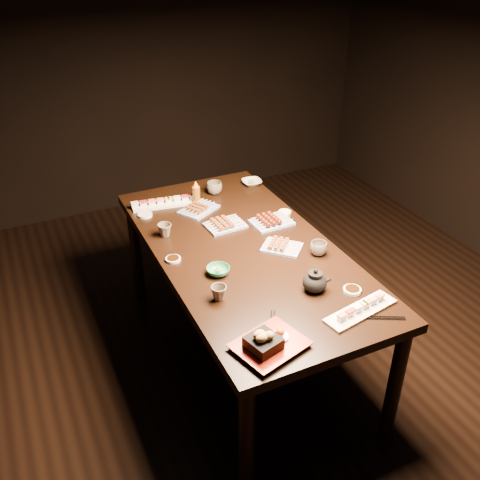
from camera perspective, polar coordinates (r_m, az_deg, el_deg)
name	(u,v)px	position (r m, az deg, el deg)	size (l,w,h in m)	color
ground	(291,376)	(3.17, 5.42, -14.25)	(5.00, 5.00, 0.00)	black
dining_table	(244,304)	(3.04, 0.40, -6.83)	(0.90, 1.80, 0.75)	black
sushi_platter_near	(361,308)	(2.43, 12.78, -7.08)	(0.37, 0.10, 0.04)	white
sushi_platter_far	(165,201)	(3.28, -8.05, 4.10)	(0.39, 0.11, 0.05)	white
yakitori_plate_center	(225,222)	(3.01, -1.60, 1.91)	(0.21, 0.16, 0.05)	#828EB6
yakitori_plate_right	(282,244)	(2.82, 4.50, -0.48)	(0.20, 0.14, 0.05)	#828EB6
yakitori_plate_left	(199,206)	(3.19, -4.43, 3.59)	(0.22, 0.16, 0.06)	#828EB6
tsukune_plate	(272,219)	(3.05, 3.41, 2.24)	(0.22, 0.16, 0.06)	#828EB6
edamame_bowl_green	(218,271)	(2.62, -2.34, -3.28)	(0.12, 0.12, 0.04)	#2A8255
edamame_bowl_cream	(252,182)	(3.51, 1.26, 6.17)	(0.12, 0.12, 0.03)	#C2B49F
tempura_tray	(270,338)	(2.18, 3.23, -10.39)	(0.28, 0.22, 0.10)	black
teacup_near_left	(219,293)	(2.44, -2.28, -5.65)	(0.07, 0.07, 0.07)	brown
teacup_mid_right	(319,249)	(2.78, 8.39, -0.91)	(0.09, 0.09, 0.07)	brown
teacup_far_left	(165,230)	(2.94, -8.04, 1.05)	(0.08, 0.08, 0.07)	brown
teacup_far_right	(214,188)	(3.39, -2.75, 5.56)	(0.10, 0.10, 0.08)	brown
teapot	(315,280)	(2.51, 7.99, -4.25)	(0.14, 0.14, 0.11)	black
condiment_bottle	(196,192)	(3.26, -4.72, 5.10)	(0.05, 0.05, 0.15)	brown
sauce_dish_west	(173,259)	(2.74, -7.14, -2.05)	(0.08, 0.08, 0.01)	white
sauce_dish_east	(285,212)	(3.17, 4.79, 2.96)	(0.07, 0.07, 0.01)	white
sauce_dish_se	(352,290)	(2.56, 11.88, -5.25)	(0.08, 0.08, 0.01)	white
sauce_dish_nw	(145,215)	(3.18, -10.10, 2.65)	(0.09, 0.09, 0.01)	white
chopsticks_near	(271,328)	(2.30, 3.37, -9.40)	(0.24, 0.02, 0.01)	black
chopsticks_se	(379,318)	(2.42, 14.57, -8.01)	(0.23, 0.02, 0.01)	black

